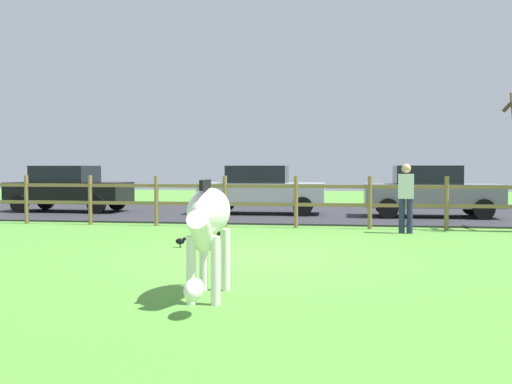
{
  "coord_description": "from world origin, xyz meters",
  "views": [
    {
      "loc": [
        1.61,
        -10.54,
        1.55
      ],
      "look_at": [
        -0.28,
        1.35,
        1.07
      ],
      "focal_mm": 42.71,
      "sensor_mm": 36.0,
      "label": 1
    }
  ],
  "objects_px": {
    "zebra": "(208,221)",
    "visitor_near_fence": "(406,195)",
    "crow_on_grass": "(181,241)",
    "parked_car_silver": "(261,189)",
    "parked_car_grey": "(430,191)",
    "parked_car_black": "(69,188)"
  },
  "relations": [
    {
      "from": "parked_car_grey",
      "to": "parked_car_silver",
      "type": "bearing_deg",
      "value": 175.46
    },
    {
      "from": "zebra",
      "to": "crow_on_grass",
      "type": "distance_m",
      "value": 4.76
    },
    {
      "from": "zebra",
      "to": "visitor_near_fence",
      "type": "xyz_separation_m",
      "value": [
        2.92,
        7.68,
        -0.02
      ]
    },
    {
      "from": "parked_car_silver",
      "to": "parked_car_black",
      "type": "bearing_deg",
      "value": -179.8
    },
    {
      "from": "crow_on_grass",
      "to": "parked_car_grey",
      "type": "xyz_separation_m",
      "value": [
        5.62,
        7.68,
        0.72
      ]
    },
    {
      "from": "zebra",
      "to": "parked_car_grey",
      "type": "distance_m",
      "value": 12.74
    },
    {
      "from": "visitor_near_fence",
      "to": "crow_on_grass",
      "type": "bearing_deg",
      "value": -144.14
    },
    {
      "from": "zebra",
      "to": "parked_car_silver",
      "type": "distance_m",
      "value": 12.57
    },
    {
      "from": "zebra",
      "to": "crow_on_grass",
      "type": "height_order",
      "value": "zebra"
    },
    {
      "from": "parked_car_black",
      "to": "visitor_near_fence",
      "type": "distance_m",
      "value": 11.83
    },
    {
      "from": "crow_on_grass",
      "to": "visitor_near_fence",
      "type": "relative_size",
      "value": 0.13
    },
    {
      "from": "crow_on_grass",
      "to": "parked_car_grey",
      "type": "bearing_deg",
      "value": 53.81
    },
    {
      "from": "zebra",
      "to": "visitor_near_fence",
      "type": "relative_size",
      "value": 1.18
    },
    {
      "from": "parked_car_grey",
      "to": "crow_on_grass",
      "type": "bearing_deg",
      "value": -126.19
    },
    {
      "from": "parked_car_black",
      "to": "parked_car_silver",
      "type": "bearing_deg",
      "value": 0.2
    },
    {
      "from": "visitor_near_fence",
      "to": "zebra",
      "type": "bearing_deg",
      "value": -110.83
    },
    {
      "from": "parked_car_silver",
      "to": "visitor_near_fence",
      "type": "height_order",
      "value": "visitor_near_fence"
    },
    {
      "from": "crow_on_grass",
      "to": "parked_car_silver",
      "type": "bearing_deg",
      "value": 87.45
    },
    {
      "from": "visitor_near_fence",
      "to": "parked_car_grey",
      "type": "bearing_deg",
      "value": 76.09
    },
    {
      "from": "crow_on_grass",
      "to": "visitor_near_fence",
      "type": "distance_m",
      "value": 5.64
    },
    {
      "from": "zebra",
      "to": "visitor_near_fence",
      "type": "height_order",
      "value": "visitor_near_fence"
    },
    {
      "from": "parked_car_grey",
      "to": "visitor_near_fence",
      "type": "distance_m",
      "value": 4.54
    }
  ]
}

